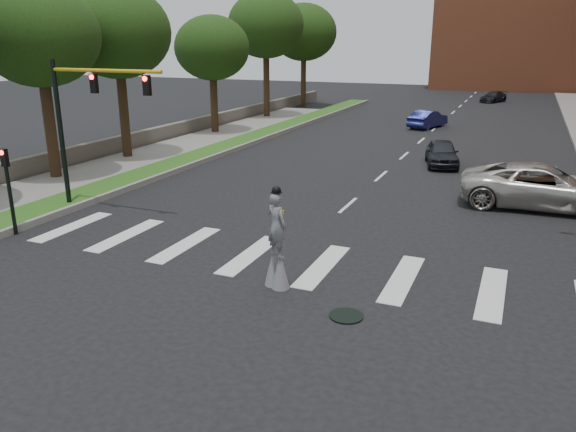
# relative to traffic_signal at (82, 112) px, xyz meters

# --- Properties ---
(ground_plane) EXTENTS (160.00, 160.00, 0.00)m
(ground_plane) POSITION_rel_traffic_signal_xyz_m (9.78, -3.00, -4.15)
(ground_plane) COLOR black
(ground_plane) RESTS_ON ground
(grass_median) EXTENTS (2.00, 60.00, 0.25)m
(grass_median) POSITION_rel_traffic_signal_xyz_m (-1.72, 17.00, -4.03)
(grass_median) COLOR #245317
(grass_median) RESTS_ON ground
(median_curb) EXTENTS (0.20, 60.00, 0.28)m
(median_curb) POSITION_rel_traffic_signal_xyz_m (-0.67, 17.00, -4.01)
(median_curb) COLOR gray
(median_curb) RESTS_ON ground
(sidewalk_left) EXTENTS (4.00, 60.00, 0.18)m
(sidewalk_left) POSITION_rel_traffic_signal_xyz_m (-4.72, 7.00, -4.06)
(sidewalk_left) COLOR slate
(sidewalk_left) RESTS_ON ground
(stone_wall) EXTENTS (0.50, 56.00, 1.10)m
(stone_wall) POSITION_rel_traffic_signal_xyz_m (-7.22, 19.00, -3.60)
(stone_wall) COLOR #59534C
(stone_wall) RESTS_ON ground
(manhole) EXTENTS (0.90, 0.90, 0.04)m
(manhole) POSITION_rel_traffic_signal_xyz_m (12.78, -5.00, -4.13)
(manhole) COLOR black
(manhole) RESTS_ON ground
(building_backdrop) EXTENTS (26.00, 14.00, 18.00)m
(building_backdrop) POSITION_rel_traffic_signal_xyz_m (15.78, 75.00, 4.85)
(building_backdrop) COLOR #C1603C
(building_backdrop) RESTS_ON ground
(traffic_signal) EXTENTS (5.30, 0.23, 6.20)m
(traffic_signal) POSITION_rel_traffic_signal_xyz_m (0.00, 0.00, 0.00)
(traffic_signal) COLOR black
(traffic_signal) RESTS_ON ground
(secondary_signal) EXTENTS (0.25, 0.21, 3.23)m
(secondary_signal) POSITION_rel_traffic_signal_xyz_m (-0.52, -3.50, -2.20)
(secondary_signal) COLOR black
(secondary_signal) RESTS_ON ground
(stilt_performer) EXTENTS (0.83, 0.71, 3.05)m
(stilt_performer) POSITION_rel_traffic_signal_xyz_m (10.34, -3.96, -2.89)
(stilt_performer) COLOR black
(stilt_performer) RESTS_ON ground
(suv_crossing) EXTENTS (6.79, 3.28, 1.86)m
(suv_crossing) POSITION_rel_traffic_signal_xyz_m (17.54, 7.92, -3.22)
(suv_crossing) COLOR beige
(suv_crossing) RESTS_ON ground
(car_near) EXTENTS (2.61, 4.52, 1.45)m
(car_near) POSITION_rel_traffic_signal_xyz_m (12.32, 15.05, -3.43)
(car_near) COLOR black
(car_near) RESTS_ON ground
(car_mid) EXTENTS (2.80, 4.64, 1.45)m
(car_mid) POSITION_rel_traffic_signal_xyz_m (9.13, 29.52, -3.43)
(car_mid) COLOR navy
(car_mid) RESTS_ON ground
(car_far) EXTENTS (3.23, 4.45, 1.20)m
(car_far) POSITION_rel_traffic_signal_xyz_m (12.82, 52.92, -3.55)
(car_far) COLOR black
(car_far) RESTS_ON ground
(tree_1) EXTENTS (5.84, 5.84, 9.64)m
(tree_1) POSITION_rel_traffic_signal_xyz_m (-5.59, 3.72, 2.97)
(tree_1) COLOR black
(tree_1) RESTS_ON ground
(tree_2) EXTENTS (6.16, 6.16, 9.98)m
(tree_2) POSITION_rel_traffic_signal_xyz_m (-5.60, 9.53, 3.17)
(tree_2) COLOR black
(tree_2) RESTS_ON ground
(tree_3) EXTENTS (5.57, 5.57, 8.75)m
(tree_3) POSITION_rel_traffic_signal_xyz_m (-5.50, 20.01, 2.19)
(tree_3) COLOR black
(tree_3) RESTS_ON ground
(tree_4) EXTENTS (6.81, 6.81, 11.11)m
(tree_4) POSITION_rel_traffic_signal_xyz_m (-5.76, 30.06, 4.03)
(tree_4) COLOR black
(tree_4) RESTS_ON ground
(tree_5) EXTENTS (6.90, 6.90, 10.66)m
(tree_5) POSITION_rel_traffic_signal_xyz_m (-5.91, 39.78, 3.54)
(tree_5) COLOR black
(tree_5) RESTS_ON ground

